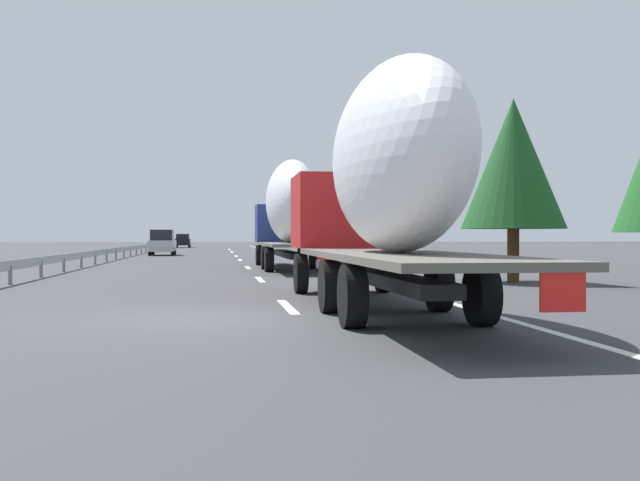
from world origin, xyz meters
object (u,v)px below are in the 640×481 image
(car_black_suv, at_px, (183,241))
(truck_lead, at_px, (289,210))
(truck_trailing, at_px, (384,181))
(road_sign, at_px, (312,227))
(car_silver_hatch, at_px, (162,243))

(car_black_suv, bearing_deg, truck_lead, -173.25)
(truck_trailing, xyz_separation_m, road_sign, (34.93, -3.10, -0.47))
(truck_lead, distance_m, car_black_suv, 63.47)
(car_black_suv, height_order, road_sign, road_sign)
(truck_trailing, height_order, car_black_suv, truck_trailing)
(car_silver_hatch, bearing_deg, truck_lead, -163.56)
(truck_lead, distance_m, car_silver_hatch, 26.20)
(truck_lead, distance_m, truck_trailing, 19.14)
(car_black_suv, distance_m, road_sign, 48.40)
(truck_trailing, relative_size, car_silver_hatch, 3.09)
(car_silver_hatch, xyz_separation_m, road_sign, (-9.28, -10.50, 1.14))
(truck_trailing, distance_m, car_silver_hatch, 44.86)
(road_sign, bearing_deg, truck_lead, 168.90)
(truck_lead, xyz_separation_m, road_sign, (15.79, -3.10, -0.57))
(truck_lead, bearing_deg, truck_trailing, -180.00)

